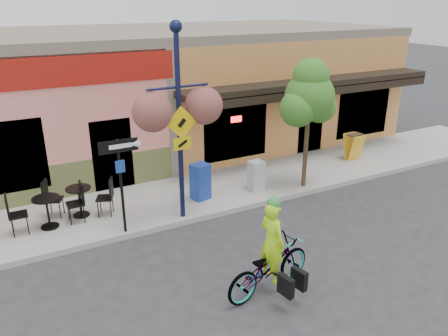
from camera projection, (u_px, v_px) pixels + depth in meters
name	position (u px, v px, depth m)	size (l,w,h in m)	color
ground	(258.00, 217.00, 11.90)	(90.00, 90.00, 0.00)	#2D2D30
sidewalk	(224.00, 188.00, 13.52)	(24.00, 3.00, 0.15)	#9E9B93
curb	(248.00, 206.00, 12.33)	(24.00, 0.12, 0.15)	#A8A59E
building	(159.00, 88.00, 17.26)	(18.20, 8.20, 4.50)	#F58479
bicycle	(269.00, 267.00, 8.72)	(0.73, 2.10, 1.10)	maroon
cyclist_rider	(271.00, 253.00, 8.63)	(0.63, 0.41, 1.72)	#B6F419
lamp_post	(179.00, 126.00, 10.73)	(1.59, 0.64, 4.98)	#121639
one_way_sign	(121.00, 187.00, 10.43)	(0.92, 0.20, 2.40)	black
cafe_set_left	(79.00, 198.00, 11.47)	(1.74, 0.87, 1.04)	black
cafe_set_right	(47.00, 208.00, 10.86)	(1.78, 0.89, 1.07)	black
newspaper_box_blue	(200.00, 182.00, 12.46)	(0.47, 0.42, 1.05)	#193997
newspaper_box_grey	(256.00, 175.00, 13.09)	(0.42, 0.38, 0.90)	#B5B5B5
street_tree	(307.00, 124.00, 12.81)	(1.53, 1.53, 3.93)	#3D7A26
sandwich_board	(357.00, 148.00, 15.44)	(0.57, 0.42, 0.94)	gold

